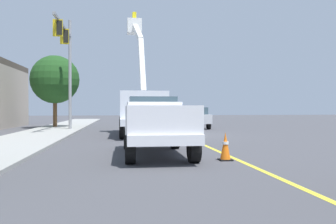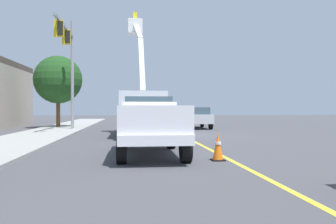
% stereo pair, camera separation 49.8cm
% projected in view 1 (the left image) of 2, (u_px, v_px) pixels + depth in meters
% --- Properties ---
extents(ground, '(120.00, 120.00, 0.00)m').
position_uv_depth(ground, '(182.00, 135.00, 20.84)').
color(ground, '#47474C').
extents(sidewalk_far_side, '(60.07, 5.19, 0.12)m').
position_uv_depth(sidewalk_far_side, '(37.00, 136.00, 19.73)').
color(sidewalk_far_side, '#9E9E99').
rests_on(sidewalk_far_side, ground).
extents(lane_centre_stripe, '(49.99, 1.49, 0.01)m').
position_uv_depth(lane_centre_stripe, '(182.00, 135.00, 20.84)').
color(lane_centre_stripe, yellow).
rests_on(lane_centre_stripe, ground).
extents(utility_bucket_truck, '(8.26, 2.77, 7.74)m').
position_uv_depth(utility_bucket_truck, '(141.00, 108.00, 21.50)').
color(utility_bucket_truck, white).
rests_on(utility_bucket_truck, ground).
extents(service_pickup_truck, '(5.65, 2.31, 2.06)m').
position_uv_depth(service_pickup_truck, '(156.00, 123.00, 12.09)').
color(service_pickup_truck, white).
rests_on(service_pickup_truck, ground).
extents(passing_minivan, '(4.85, 2.05, 1.69)m').
position_uv_depth(passing_minivan, '(193.00, 116.00, 28.50)').
color(passing_minivan, silver).
rests_on(passing_minivan, ground).
extents(traffic_cone_leading, '(0.40, 0.40, 0.88)m').
position_uv_depth(traffic_cone_leading, '(225.00, 147.00, 10.86)').
color(traffic_cone_leading, black).
rests_on(traffic_cone_leading, ground).
extents(traffic_cone_mid_front, '(0.40, 0.40, 0.83)m').
position_uv_depth(traffic_cone_mid_front, '(183.00, 132.00, 18.08)').
color(traffic_cone_mid_front, black).
rests_on(traffic_cone_mid_front, ground).
extents(traffic_cone_mid_rear, '(0.40, 0.40, 0.84)m').
position_uv_depth(traffic_cone_mid_rear, '(166.00, 125.00, 25.36)').
color(traffic_cone_mid_rear, black).
rests_on(traffic_cone_mid_rear, ground).
extents(traffic_signal_mast, '(6.33, 0.63, 8.06)m').
position_uv_depth(traffic_signal_mast, '(66.00, 54.00, 23.82)').
color(traffic_signal_mast, gray).
rests_on(traffic_signal_mast, ground).
extents(street_tree_right, '(3.87, 3.87, 5.88)m').
position_uv_depth(street_tree_right, '(55.00, 80.00, 28.20)').
color(street_tree_right, brown).
rests_on(street_tree_right, ground).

